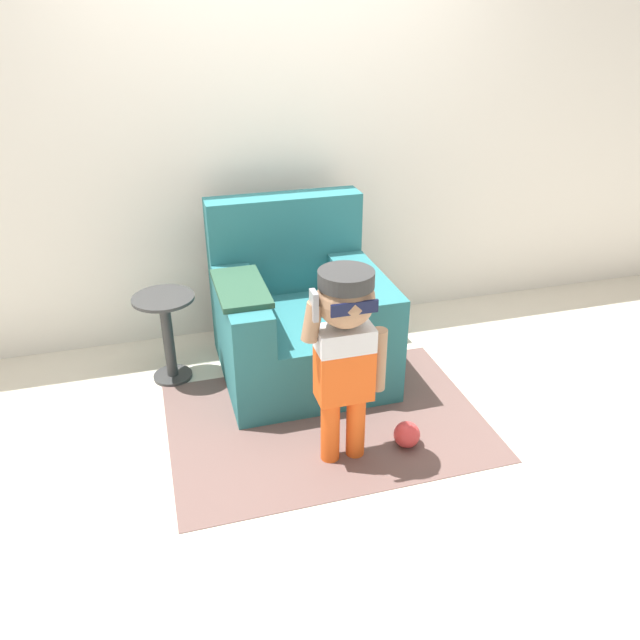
{
  "coord_description": "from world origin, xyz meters",
  "views": [
    {
      "loc": [
        -0.83,
        -3.03,
        2.01
      ],
      "look_at": [
        -0.05,
        -0.34,
        0.55
      ],
      "focal_mm": 35.0,
      "sensor_mm": 36.0,
      "label": 1
    }
  ],
  "objects_px": {
    "person_child": "(345,339)",
    "side_table": "(167,330)",
    "armchair": "(298,316)",
    "toy_ball": "(407,434)"
  },
  "relations": [
    {
      "from": "armchair",
      "to": "side_table",
      "type": "relative_size",
      "value": 1.85
    },
    {
      "from": "armchair",
      "to": "toy_ball",
      "type": "relative_size",
      "value": 7.37
    },
    {
      "from": "armchair",
      "to": "toy_ball",
      "type": "bearing_deg",
      "value": -69.32
    },
    {
      "from": "side_table",
      "to": "toy_ball",
      "type": "bearing_deg",
      "value": -41.88
    },
    {
      "from": "armchair",
      "to": "side_table",
      "type": "xyz_separation_m",
      "value": [
        -0.75,
        0.09,
        -0.02
      ]
    },
    {
      "from": "armchair",
      "to": "person_child",
      "type": "relative_size",
      "value": 0.99
    },
    {
      "from": "toy_ball",
      "to": "side_table",
      "type": "bearing_deg",
      "value": 138.12
    },
    {
      "from": "toy_ball",
      "to": "armchair",
      "type": "bearing_deg",
      "value": 110.68
    },
    {
      "from": "person_child",
      "to": "side_table",
      "type": "relative_size",
      "value": 1.86
    },
    {
      "from": "side_table",
      "to": "armchair",
      "type": "bearing_deg",
      "value": -6.72
    }
  ]
}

